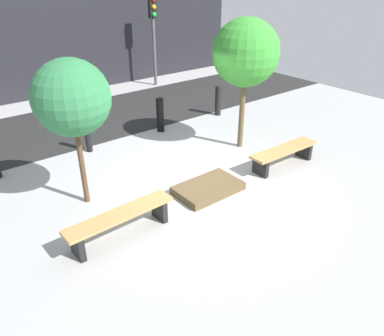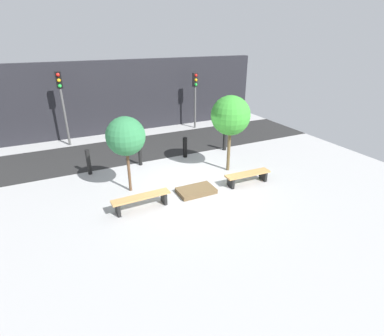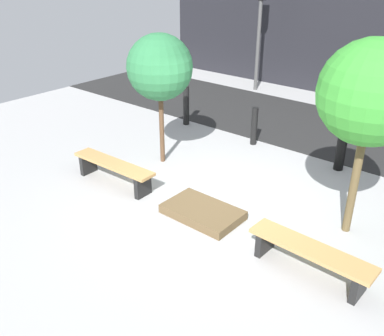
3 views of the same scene
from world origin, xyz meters
TOP-DOWN VIEW (x-y plane):
  - ground_plane at (0.00, 0.00)m, footprint 18.00×18.00m
  - road_strip at (0.00, 4.98)m, footprint 18.00×3.63m
  - bench_left at (-2.13, -0.65)m, footprint 1.97×0.44m
  - bench_right at (2.13, -0.65)m, footprint 1.86×0.48m
  - planter_bed at (0.00, -0.45)m, footprint 1.36×0.84m
  - tree_behind_left_bench at (-2.13, 0.77)m, footprint 1.37×1.37m
  - tree_behind_right_bench at (2.13, 0.77)m, footprint 1.59×1.59m
  - bollard_far_left at (-3.27, 2.91)m, footprint 0.17×0.17m
  - bollard_left at (-1.09, 2.91)m, footprint 0.15×0.15m
  - bollard_center at (1.09, 2.91)m, footprint 0.21×0.21m
  - traffic_light_west at (-3.68, 7.07)m, footprint 0.28×0.27m

SIDE VIEW (x-z plane):
  - ground_plane at x=0.00m, z-range 0.00..0.00m
  - road_strip at x=0.00m, z-range 0.00..0.01m
  - planter_bed at x=0.00m, z-range 0.00..0.16m
  - bench_right at x=2.13m, z-range 0.10..0.55m
  - bench_left at x=-2.13m, z-range 0.11..0.59m
  - bollard_left at x=-1.09m, z-range 0.00..0.94m
  - bollard_center at x=1.09m, z-range 0.00..0.96m
  - bollard_far_left at x=-3.27m, z-range 0.00..1.08m
  - tree_behind_left_bench at x=-2.13m, z-range 0.71..3.52m
  - tree_behind_right_bench at x=2.13m, z-range 0.78..3.96m
  - traffic_light_west at x=-3.68m, z-range 0.71..4.41m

